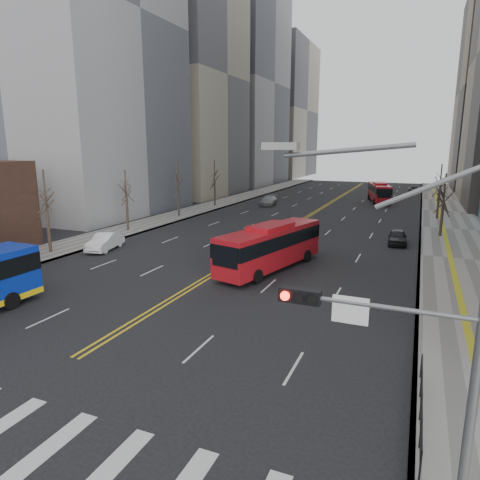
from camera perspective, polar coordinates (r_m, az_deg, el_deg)
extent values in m
cube|color=slate|center=(54.24, 26.51, 1.30)|extent=(7.00, 130.00, 0.15)
cube|color=slate|center=(61.93, -6.63, 3.76)|extent=(5.00, 130.00, 0.15)
cube|color=silver|center=(16.04, -24.61, -24.24)|extent=(0.70, 4.00, 0.01)
cube|color=silver|center=(14.67, -17.51, -27.55)|extent=(0.70, 4.00, 0.01)
cube|color=gold|center=(65.47, 10.37, 4.04)|extent=(0.15, 100.00, 0.01)
cube|color=gold|center=(65.39, 10.72, 4.02)|extent=(0.15, 100.00, 0.01)
cube|color=gray|center=(67.87, -21.56, 25.85)|extent=(22.00, 24.00, 52.00)
cube|color=gray|center=(87.62, -8.68, 20.61)|extent=(22.00, 22.00, 44.00)
cube|color=gray|center=(111.29, -0.54, 20.00)|extent=(20.00, 26.00, 48.00)
cube|color=gray|center=(140.37, 5.26, 16.73)|extent=(18.00, 30.00, 40.00)
cylinder|color=gray|center=(11.70, 28.89, -16.19)|extent=(0.24, 0.24, 8.00)
cylinder|color=gray|center=(11.01, 17.93, -8.41)|extent=(4.50, 0.12, 0.12)
cube|color=black|center=(11.30, 7.97, -7.36)|extent=(1.10, 0.28, 0.38)
cylinder|color=#FF190C|center=(11.24, 6.02, -7.41)|extent=(0.24, 0.08, 0.24)
cylinder|color=black|center=(11.16, 7.76, -7.62)|extent=(0.24, 0.08, 0.24)
cylinder|color=black|center=(11.08, 9.52, -7.82)|extent=(0.24, 0.08, 0.24)
cube|color=silver|center=(11.14, 14.49, -9.04)|extent=(0.90, 0.06, 0.70)
cube|color=#999993|center=(10.81, 5.44, 12.36)|extent=(0.90, 0.35, 0.18)
cube|color=black|center=(16.48, 23.13, -18.31)|extent=(0.04, 6.00, 0.04)
cylinder|color=black|center=(14.25, 22.91, -26.05)|extent=(0.06, 0.06, 1.00)
cylinder|color=black|center=(15.47, 22.95, -22.67)|extent=(0.06, 0.06, 1.00)
cylinder|color=black|center=(16.73, 22.98, -19.79)|extent=(0.06, 0.06, 1.00)
cylinder|color=black|center=(18.03, 23.00, -17.32)|extent=(0.06, 0.06, 1.00)
cylinder|color=black|center=(19.36, 23.03, -15.19)|extent=(0.06, 0.06, 1.00)
cylinder|color=#32281E|center=(40.97, -24.14, 0.98)|extent=(0.28, 0.28, 3.90)
cylinder|color=#32281E|center=(49.02, -14.79, 3.20)|extent=(0.28, 0.28, 3.60)
cylinder|color=#32281E|center=(58.00, -8.19, 5.05)|extent=(0.28, 0.28, 4.00)
cylinder|color=#32281E|center=(67.61, -3.38, 6.10)|extent=(0.28, 0.28, 3.80)
cylinder|color=#32281E|center=(48.95, 25.28, 2.34)|extent=(0.28, 0.28, 3.50)
cylinder|color=#32281E|center=(60.81, 24.90, 4.24)|extent=(0.28, 0.28, 3.75)
cylinder|color=black|center=(28.39, -28.18, -7.18)|extent=(0.32, 1.00, 1.00)
cube|color=#AD121B|center=(32.79, 4.09, -0.87)|extent=(5.18, 11.36, 2.87)
cube|color=black|center=(32.67, 4.10, 0.09)|extent=(5.24, 11.40, 1.03)
cube|color=#AD121B|center=(32.48, 4.13, 1.78)|extent=(2.91, 4.26, 0.40)
cylinder|color=black|center=(31.05, -1.49, -4.06)|extent=(0.54, 1.04, 1.00)
cylinder|color=black|center=(29.61, 2.34, -4.89)|extent=(0.54, 1.04, 1.00)
cylinder|color=black|center=(36.67, 5.44, -1.53)|extent=(0.54, 1.04, 1.00)
cylinder|color=black|center=(35.46, 8.90, -2.11)|extent=(0.54, 1.04, 1.00)
cube|color=#AD121B|center=(76.27, 18.07, 6.08)|extent=(4.75, 10.76, 2.70)
cube|color=black|center=(76.22, 18.09, 6.49)|extent=(4.82, 10.80, 0.98)
cube|color=#AD121B|center=(76.14, 18.14, 7.17)|extent=(2.71, 4.02, 0.40)
cylinder|color=black|center=(72.93, 17.46, 4.91)|extent=(0.52, 1.04, 1.00)
cylinder|color=black|center=(73.30, 19.31, 4.82)|extent=(0.52, 1.04, 1.00)
cylinder|color=black|center=(79.54, 16.81, 5.53)|extent=(0.52, 1.04, 1.00)
cylinder|color=black|center=(79.88, 18.51, 5.45)|extent=(0.52, 1.04, 1.00)
imported|color=silver|center=(40.95, -17.55, -0.18)|extent=(2.61, 4.98, 1.56)
imported|color=black|center=(44.01, 20.25, 0.38)|extent=(1.91, 4.27, 1.43)
imported|color=#98999D|center=(69.15, 3.85, 5.28)|extent=(2.70, 5.41, 1.51)
imported|color=black|center=(95.03, 22.14, 6.26)|extent=(2.13, 4.47, 1.23)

